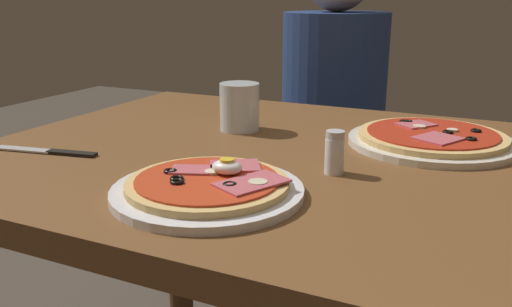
{
  "coord_description": "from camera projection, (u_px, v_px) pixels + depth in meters",
  "views": [
    {
      "loc": [
        0.31,
        -0.83,
        1.03
      ],
      "look_at": [
        -0.03,
        -0.12,
        0.8
      ],
      "focal_mm": 37.72,
      "sensor_mm": 36.0,
      "label": 1
    }
  ],
  "objects": [
    {
      "name": "dining_table",
      "position": [
        297.0,
        222.0,
        0.96
      ],
      "size": [
        1.12,
        0.83,
        0.77
      ],
      "color": "brown",
      "rests_on": "ground"
    },
    {
      "name": "pizza_across_left",
      "position": [
        431.0,
        139.0,
        0.98
      ],
      "size": [
        0.3,
        0.3,
        0.03
      ],
      "color": "silver",
      "rests_on": "dining_table"
    },
    {
      "name": "knife",
      "position": [
        52.0,
        152.0,
        0.93
      ],
      "size": [
        0.2,
        0.05,
        0.01
      ],
      "color": "silver",
      "rests_on": "dining_table"
    },
    {
      "name": "diner_person",
      "position": [
        331.0,
        147.0,
        1.72
      ],
      "size": [
        0.32,
        0.32,
        1.18
      ],
      "rotation": [
        0.0,
        0.0,
        3.14
      ],
      "color": "black",
      "rests_on": "ground"
    },
    {
      "name": "water_glass_near",
      "position": [
        240.0,
        110.0,
        1.08
      ],
      "size": [
        0.08,
        0.08,
        0.09
      ],
      "color": "silver",
      "rests_on": "dining_table"
    },
    {
      "name": "salt_shaker",
      "position": [
        335.0,
        153.0,
        0.82
      ],
      "size": [
        0.03,
        0.03,
        0.07
      ],
      "color": "white",
      "rests_on": "dining_table"
    },
    {
      "name": "pizza_foreground",
      "position": [
        209.0,
        187.0,
        0.73
      ],
      "size": [
        0.26,
        0.26,
        0.05
      ],
      "color": "white",
      "rests_on": "dining_table"
    }
  ]
}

